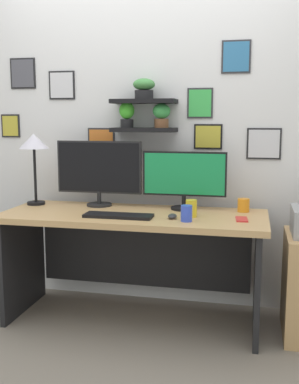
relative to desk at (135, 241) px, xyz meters
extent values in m
plane|color=gray|center=(0.00, -0.06, -0.54)|extent=(8.00, 8.00, 0.00)
cube|color=silver|center=(0.00, 0.38, 0.81)|extent=(4.40, 0.04, 2.70)
cube|color=black|center=(0.00, 0.26, 0.75)|extent=(0.46, 0.20, 0.03)
cube|color=black|center=(0.00, 0.26, 0.95)|extent=(0.46, 0.20, 0.03)
cylinder|color=black|center=(-0.13, 0.26, 0.80)|extent=(0.09, 0.09, 0.06)
ellipsoid|color=green|center=(-0.13, 0.26, 0.89)|extent=(0.11, 0.11, 0.12)
cylinder|color=brown|center=(0.13, 0.26, 0.80)|extent=(0.10, 0.10, 0.06)
ellipsoid|color=green|center=(0.13, 0.26, 0.88)|extent=(0.12, 0.12, 0.11)
cylinder|color=black|center=(0.00, 0.26, 1.00)|extent=(0.13, 0.13, 0.06)
ellipsoid|color=#428644|center=(0.00, 0.26, 1.07)|extent=(0.16, 0.16, 0.08)
cube|color=black|center=(0.45, 0.36, 0.70)|extent=(0.20, 0.02, 0.18)
cube|color=gold|center=(0.45, 0.35, 0.70)|extent=(0.18, 0.00, 0.15)
cube|color=black|center=(-1.10, 0.36, 0.77)|extent=(0.15, 0.02, 0.18)
cube|color=gold|center=(-1.10, 0.35, 0.77)|extent=(0.13, 0.00, 0.15)
cube|color=black|center=(-0.97, 0.36, 1.17)|extent=(0.20, 0.02, 0.23)
cube|color=#4C4C56|center=(-0.97, 0.35, 1.17)|extent=(0.18, 0.00, 0.21)
cube|color=#2D2D33|center=(-0.35, 0.36, 0.69)|extent=(0.21, 0.02, 0.15)
cube|color=orange|center=(-0.35, 0.35, 0.69)|extent=(0.18, 0.00, 0.12)
cube|color=black|center=(0.84, 0.36, 0.66)|extent=(0.24, 0.02, 0.22)
cube|color=silver|center=(0.84, 0.35, 0.66)|extent=(0.21, 0.00, 0.19)
cube|color=#2D2D33|center=(0.39, 0.36, 0.94)|extent=(0.18, 0.02, 0.21)
cube|color=green|center=(0.39, 0.35, 0.94)|extent=(0.16, 0.00, 0.19)
cube|color=black|center=(-0.66, 0.36, 1.08)|extent=(0.20, 0.02, 0.21)
cube|color=silver|center=(-0.66, 0.35, 1.08)|extent=(0.18, 0.00, 0.19)
cube|color=#2D2D33|center=(0.63, 0.36, 1.25)|extent=(0.20, 0.02, 0.22)
cube|color=teal|center=(0.63, 0.35, 1.25)|extent=(0.18, 0.00, 0.20)
cube|color=tan|center=(0.00, -0.06, 0.19)|extent=(1.76, 0.68, 0.04)
cube|color=black|center=(-0.82, -0.06, -0.19)|extent=(0.04, 0.62, 0.71)
cube|color=black|center=(0.82, -0.06, -0.19)|extent=(0.04, 0.62, 0.71)
cube|color=black|center=(0.00, 0.24, -0.15)|extent=(1.56, 0.02, 0.50)
cylinder|color=black|center=(-0.31, 0.15, 0.21)|extent=(0.18, 0.18, 0.02)
cylinder|color=black|center=(-0.31, 0.15, 0.27)|extent=(0.03, 0.03, 0.09)
cube|color=black|center=(-0.31, 0.16, 0.49)|extent=(0.62, 0.02, 0.37)
cube|color=black|center=(-0.31, 0.15, 0.49)|extent=(0.60, 0.00, 0.35)
cylinder|color=black|center=(0.31, 0.15, 0.21)|extent=(0.18, 0.18, 0.02)
cylinder|color=black|center=(0.31, 0.15, 0.27)|extent=(0.03, 0.03, 0.09)
cube|color=black|center=(0.31, 0.16, 0.45)|extent=(0.58, 0.02, 0.31)
cube|color=#198C4C|center=(0.31, 0.15, 0.45)|extent=(0.56, 0.00, 0.28)
cube|color=black|center=(-0.06, -0.20, 0.22)|extent=(0.44, 0.14, 0.02)
ellipsoid|color=#2D2D33|center=(0.28, -0.17, 0.22)|extent=(0.06, 0.09, 0.03)
cylinder|color=black|center=(-0.78, 0.10, 0.22)|extent=(0.13, 0.13, 0.02)
cylinder|color=black|center=(-0.78, 0.10, 0.42)|extent=(0.02, 0.02, 0.39)
cone|color=silver|center=(-0.78, 0.10, 0.67)|extent=(0.21, 0.21, 0.11)
cube|color=red|center=(0.71, -0.12, 0.21)|extent=(0.08, 0.15, 0.01)
cylinder|color=orange|center=(0.72, 0.16, 0.25)|extent=(0.08, 0.08, 0.09)
cylinder|color=blue|center=(0.38, -0.23, 0.26)|extent=(0.07, 0.07, 0.10)
cylinder|color=yellow|center=(0.39, -0.09, 0.26)|extent=(0.07, 0.07, 0.11)
camera|label=1|loc=(0.77, -3.01, 0.83)|focal=43.73mm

